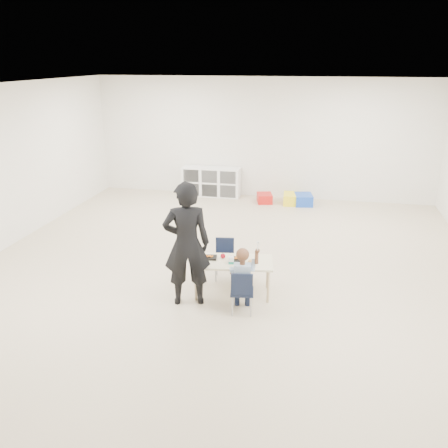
% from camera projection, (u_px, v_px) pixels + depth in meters
% --- Properties ---
extents(room, '(9.00, 9.02, 2.80)m').
position_uv_depth(room, '(224.00, 187.00, 6.96)').
color(room, '#C0AE94').
rests_on(room, ground).
extents(table, '(1.18, 0.70, 0.51)m').
position_uv_depth(table, '(233.00, 277.00, 6.70)').
color(table, beige).
rests_on(table, ground).
extents(chair_near, '(0.33, 0.32, 0.61)m').
position_uv_depth(chair_near, '(242.00, 291.00, 6.20)').
color(chair_near, black).
rests_on(chair_near, ground).
extents(chair_far, '(0.33, 0.32, 0.61)m').
position_uv_depth(chair_far, '(224.00, 260.00, 7.16)').
color(chair_far, black).
rests_on(chair_far, ground).
extents(child, '(0.46, 0.46, 0.97)m').
position_uv_depth(child, '(242.00, 279.00, 6.14)').
color(child, '#A9C2E5').
rests_on(child, chair_near).
extents(lunch_tray_near, '(0.24, 0.19, 0.03)m').
position_uv_depth(lunch_tray_near, '(237.00, 259.00, 6.63)').
color(lunch_tray_near, black).
rests_on(lunch_tray_near, table).
extents(lunch_tray_far, '(0.24, 0.19, 0.03)m').
position_uv_depth(lunch_tray_far, '(209.00, 257.00, 6.69)').
color(lunch_tray_far, black).
rests_on(lunch_tray_far, table).
extents(milk_carton, '(0.08, 0.08, 0.10)m').
position_uv_depth(milk_carton, '(231.00, 261.00, 6.50)').
color(milk_carton, white).
rests_on(milk_carton, table).
extents(bread_roll, '(0.09, 0.09, 0.07)m').
position_uv_depth(bread_roll, '(251.00, 262.00, 6.50)').
color(bread_roll, tan).
rests_on(bread_roll, table).
extents(apple_near, '(0.07, 0.07, 0.07)m').
position_uv_depth(apple_near, '(223.00, 256.00, 6.69)').
color(apple_near, maroon).
rests_on(apple_near, table).
extents(apple_far, '(0.07, 0.07, 0.07)m').
position_uv_depth(apple_far, '(195.00, 260.00, 6.56)').
color(apple_far, maroon).
rests_on(apple_far, table).
extents(cubby_shelf, '(1.40, 0.40, 0.70)m').
position_uv_depth(cubby_shelf, '(211.00, 182.00, 11.49)').
color(cubby_shelf, white).
rests_on(cubby_shelf, ground).
extents(adult, '(0.72, 0.58, 1.72)m').
position_uv_depth(adult, '(187.00, 244.00, 6.27)').
color(adult, black).
rests_on(adult, ground).
extents(bin_red, '(0.42, 0.49, 0.21)m').
position_uv_depth(bin_red, '(265.00, 198.00, 11.03)').
color(bin_red, red).
rests_on(bin_red, ground).
extents(bin_yellow, '(0.41, 0.51, 0.24)m').
position_uv_depth(bin_yellow, '(292.00, 199.00, 10.91)').
color(bin_yellow, yellow).
rests_on(bin_yellow, ground).
extents(bin_blue, '(0.47, 0.56, 0.24)m').
position_uv_depth(bin_blue, '(303.00, 199.00, 10.86)').
color(bin_blue, '#1843B4').
rests_on(bin_blue, ground).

